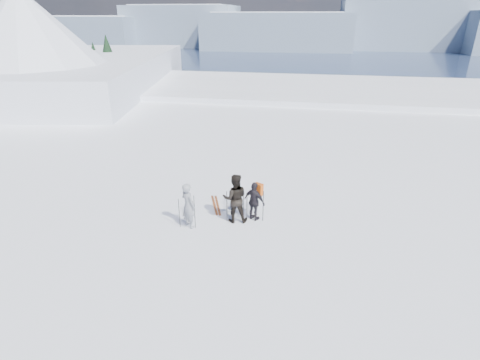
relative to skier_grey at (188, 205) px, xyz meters
The scene contains 9 objects.
lake_basin 29.12m from the skier_grey, 81.95° to the left, with size 820.00×820.00×71.62m.
far_mountain_range 453.99m from the skier_grey, 85.76° to the left, with size 770.00×110.00×53.00m.
near_ridge 35.67m from the skier_grey, 129.77° to the left, with size 31.37×35.68×25.62m.
skier_grey is the anchor object (origin of this frame).
skier_dark 1.74m from the skier_grey, 23.90° to the left, with size 0.93×0.72×1.91m, color black.
skier_pack 2.47m from the skier_grey, 22.07° to the left, with size 0.90×0.38×1.54m, color black.
backpack 2.81m from the skier_grey, 25.55° to the left, with size 0.33×0.19×0.46m, color #C24D12.
ski_poles 1.41m from the skier_grey, 19.23° to the left, with size 2.96×1.04×1.35m.
skis_loose 2.05m from the skier_grey, 71.91° to the left, with size 0.81×1.63×0.03m.
Camera 1 is at (0.07, -9.31, 7.21)m, focal length 28.00 mm.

